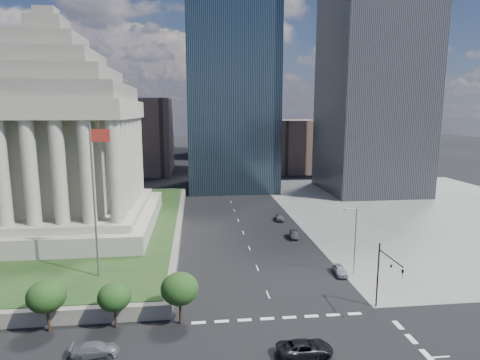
{
  "coord_description": "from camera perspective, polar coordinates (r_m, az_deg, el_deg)",
  "views": [
    {
      "loc": [
        -9.01,
        -27.8,
        23.39
      ],
      "look_at": [
        -3.52,
        21.17,
        14.92
      ],
      "focal_mm": 30.0,
      "sensor_mm": 36.0,
      "label": 1
    }
  ],
  "objects": [
    {
      "name": "plaza_terrace",
      "position": [
        88.62,
        -30.29,
        -6.32
      ],
      "size": [
        66.0,
        70.0,
        1.8
      ],
      "primitive_type": "cube",
      "color": "#635C54",
      "rests_on": "ground"
    },
    {
      "name": "sidewalk_ne",
      "position": [
        106.22,
        25.06,
        -3.9
      ],
      "size": [
        68.0,
        90.0,
        0.03
      ],
      "primitive_type": "cube",
      "color": "slate",
      "rests_on": "ground"
    },
    {
      "name": "war_memorial",
      "position": [
        79.84,
        -24.86,
        7.43
      ],
      "size": [
        34.0,
        34.0,
        39.0
      ],
      "primitive_type": null,
      "color": "gray",
      "rests_on": "plaza_lawn"
    },
    {
      "name": "building_filler_nw",
      "position": [
        159.47,
        -14.03,
        6.09
      ],
      "size": [
        24.0,
        30.0,
        28.0
      ],
      "primitive_type": "cube",
      "color": "brown",
      "rests_on": "ground"
    },
    {
      "name": "parked_sedan_near",
      "position": [
        61.22,
        14.01,
        -12.33
      ],
      "size": [
        1.95,
        4.12,
        1.36
      ],
      "primitive_type": "imported",
      "rotation": [
        0.0,
        0.0,
        -0.09
      ],
      "color": "gray",
      "rests_on": "ground"
    },
    {
      "name": "building_filler_ne",
      "position": [
        163.59,
        8.17,
        4.96
      ],
      "size": [
        20.0,
        30.0,
        20.0
      ],
      "primitive_type": "cube",
      "color": "brown",
      "rests_on": "ground"
    },
    {
      "name": "pickup_truck",
      "position": [
        42.49,
        9.23,
        -22.57
      ],
      "size": [
        5.55,
        2.71,
        1.52
      ],
      "primitive_type": "imported",
      "rotation": [
        0.0,
        0.0,
        1.61
      ],
      "color": "black",
      "rests_on": "ground"
    },
    {
      "name": "plaza_lawn",
      "position": [
        88.39,
        -30.35,
        -5.72
      ],
      "size": [
        64.0,
        68.0,
        0.1
      ],
      "primitive_type": "cube",
      "color": "#1C3716",
      "rests_on": "plaza_terrace"
    },
    {
      "name": "ground",
      "position": [
        130.24,
        -2.33,
        -0.61
      ],
      "size": [
        500.0,
        500.0,
        0.0
      ],
      "primitive_type": "plane",
      "color": "black",
      "rests_on": "ground"
    },
    {
      "name": "flagpole",
      "position": [
        54.34,
        -19.92,
        -1.74
      ],
      "size": [
        2.52,
        0.24,
        20.0
      ],
      "color": "slate",
      "rests_on": "plaza_lawn"
    },
    {
      "name": "traffic_signal_ne",
      "position": [
        50.14,
        19.98,
        -12.08
      ],
      "size": [
        0.3,
        5.74,
        8.0
      ],
      "color": "black",
      "rests_on": "ground"
    },
    {
      "name": "highrise_ne",
      "position": [
        126.63,
        18.86,
        21.38
      ],
      "size": [
        26.0,
        28.0,
        100.0
      ],
      "primitive_type": "cube",
      "color": "black",
      "rests_on": "ground"
    },
    {
      "name": "suv_grey",
      "position": [
        44.39,
        -19.93,
        -21.7
      ],
      "size": [
        4.61,
        2.13,
        1.31
      ],
      "primitive_type": "imported",
      "rotation": [
        0.0,
        0.0,
        1.64
      ],
      "color": "slate",
      "rests_on": "ground"
    },
    {
      "name": "midrise_glass",
      "position": [
        123.47,
        -1.3,
        12.82
      ],
      "size": [
        26.0,
        26.0,
        60.0
      ],
      "primitive_type": "cube",
      "color": "black",
      "rests_on": "ground"
    },
    {
      "name": "parked_sedan_mid",
      "position": [
        76.07,
        7.67,
        -7.72
      ],
      "size": [
        2.0,
        4.23,
        1.34
      ],
      "primitive_type": "imported",
      "rotation": [
        0.0,
        0.0,
        -0.15
      ],
      "color": "black",
      "rests_on": "ground"
    },
    {
      "name": "parked_sedan_far",
      "position": [
        87.68,
        5.7,
        -5.27
      ],
      "size": [
        2.4,
        4.57,
        1.48
      ],
      "primitive_type": "imported",
      "rotation": [
        0.0,
        0.0,
        -0.15
      ],
      "color": "#54565C",
      "rests_on": "ground"
    },
    {
      "name": "street_lamp_north",
      "position": [
        60.01,
        15.93,
        -7.82
      ],
      "size": [
        2.13,
        0.22,
        10.0
      ],
      "color": "slate",
      "rests_on": "ground"
    }
  ]
}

